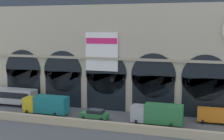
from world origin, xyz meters
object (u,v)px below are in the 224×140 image
Objects in this scene: box_truck_mideast at (158,114)px; car_center at (95,114)px; van_east at (215,115)px; bus_west at (8,95)px; box_truck_midwest at (46,104)px.

car_center is at bearing 179.79° from box_truck_mideast.
box_truck_mideast is (9.83, -0.04, 0.90)m from car_center.
car_center is at bearing -169.26° from van_east.
bus_west is 28.33m from box_truck_mideast.
van_east is (36.24, -0.09, -0.54)m from bus_west.
box_truck_midwest is 8.47m from car_center.
car_center is 0.85× the size of van_east.
box_truck_midwest reaches higher than van_east.
box_truck_mideast is (28.11, -3.53, -0.08)m from bus_west.
car_center is at bearing -10.83° from bus_west.
box_truck_midwest is 1.70× the size of car_center.
bus_west is 10.47m from box_truck_midwest.
car_center is at bearing 0.12° from box_truck_midwest.
bus_west is at bearing 169.17° from car_center.
car_center is (18.28, -3.50, -0.98)m from bus_west.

